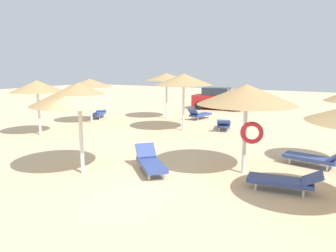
{
  "coord_description": "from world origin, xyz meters",
  "views": [
    {
      "loc": [
        5.71,
        -6.8,
        3.32
      ],
      "look_at": [
        0.0,
        3.0,
        1.2
      ],
      "focal_mm": 33.97,
      "sensor_mm": 36.0,
      "label": 1
    }
  ],
  "objects_px": {
    "parasol_5": "(247,95)",
    "parasol_6": "(90,83)",
    "parked_car": "(218,99)",
    "lounger_0": "(315,158)",
    "lounger_5": "(285,180)",
    "parasol_1": "(184,80)",
    "parasol_8": "(37,86)",
    "lounger_1": "(224,124)",
    "parasol_4": "(167,77)",
    "lounger_3": "(150,162)",
    "lounger_6": "(99,113)",
    "parasol_3": "(79,94)",
    "lounger_4": "(199,114)"
  },
  "relations": [
    {
      "from": "parasol_5",
      "to": "parasol_6",
      "type": "bearing_deg",
      "value": 157.58
    },
    {
      "from": "parasol_5",
      "to": "parked_car",
      "type": "height_order",
      "value": "parasol_5"
    },
    {
      "from": "lounger_0",
      "to": "lounger_5",
      "type": "bearing_deg",
      "value": -99.16
    },
    {
      "from": "parasol_1",
      "to": "lounger_0",
      "type": "height_order",
      "value": "parasol_1"
    },
    {
      "from": "parasol_5",
      "to": "lounger_0",
      "type": "distance_m",
      "value": 3.38
    },
    {
      "from": "parasol_8",
      "to": "lounger_1",
      "type": "distance_m",
      "value": 9.62
    },
    {
      "from": "lounger_0",
      "to": "parasol_4",
      "type": "bearing_deg",
      "value": 146.36
    },
    {
      "from": "lounger_3",
      "to": "lounger_6",
      "type": "relative_size",
      "value": 0.91
    },
    {
      "from": "parasol_1",
      "to": "parked_car",
      "type": "relative_size",
      "value": 0.71
    },
    {
      "from": "parasol_3",
      "to": "parasol_4",
      "type": "height_order",
      "value": "parasol_4"
    },
    {
      "from": "parasol_1",
      "to": "parked_car",
      "type": "xyz_separation_m",
      "value": [
        -1.55,
        8.92,
        -1.85
      ]
    },
    {
      "from": "parasol_3",
      "to": "lounger_1",
      "type": "xyz_separation_m",
      "value": [
        1.38,
        8.94,
        -2.19
      ]
    },
    {
      "from": "parasol_1",
      "to": "parasol_4",
      "type": "xyz_separation_m",
      "value": [
        -2.77,
        2.97,
        0.01
      ]
    },
    {
      "from": "lounger_0",
      "to": "lounger_1",
      "type": "relative_size",
      "value": 0.99
    },
    {
      "from": "parasol_3",
      "to": "lounger_4",
      "type": "xyz_separation_m",
      "value": [
        -1.22,
        11.47,
        -2.19
      ]
    },
    {
      "from": "lounger_6",
      "to": "parasol_1",
      "type": "bearing_deg",
      "value": -8.1
    },
    {
      "from": "lounger_3",
      "to": "parasol_1",
      "type": "bearing_deg",
      "value": 108.79
    },
    {
      "from": "lounger_4",
      "to": "lounger_5",
      "type": "bearing_deg",
      "value": -54.34
    },
    {
      "from": "parasol_1",
      "to": "lounger_4",
      "type": "height_order",
      "value": "parasol_1"
    },
    {
      "from": "parasol_4",
      "to": "parasol_5",
      "type": "relative_size",
      "value": 0.96
    },
    {
      "from": "parasol_8",
      "to": "lounger_3",
      "type": "height_order",
      "value": "parasol_8"
    },
    {
      "from": "parasol_1",
      "to": "lounger_4",
      "type": "xyz_separation_m",
      "value": [
        -0.77,
        3.73,
        -2.35
      ]
    },
    {
      "from": "parasol_8",
      "to": "lounger_0",
      "type": "bearing_deg",
      "value": 5.79
    },
    {
      "from": "parasol_3",
      "to": "lounger_6",
      "type": "relative_size",
      "value": 1.47
    },
    {
      "from": "parasol_3",
      "to": "parasol_5",
      "type": "xyz_separation_m",
      "value": [
        4.38,
        2.58,
        -0.04
      ]
    },
    {
      "from": "parasol_5",
      "to": "lounger_6",
      "type": "height_order",
      "value": "parasol_5"
    },
    {
      "from": "lounger_1",
      "to": "lounger_3",
      "type": "height_order",
      "value": "lounger_3"
    },
    {
      "from": "parasol_5",
      "to": "parasol_8",
      "type": "bearing_deg",
      "value": 176.89
    },
    {
      "from": "parasol_5",
      "to": "lounger_4",
      "type": "distance_m",
      "value": 10.72
    },
    {
      "from": "lounger_1",
      "to": "lounger_4",
      "type": "bearing_deg",
      "value": 135.8
    },
    {
      "from": "parasol_4",
      "to": "lounger_0",
      "type": "height_order",
      "value": "parasol_4"
    },
    {
      "from": "parasol_4",
      "to": "parked_car",
      "type": "distance_m",
      "value": 6.36
    },
    {
      "from": "lounger_0",
      "to": "parasol_6",
      "type": "bearing_deg",
      "value": 168.36
    },
    {
      "from": "lounger_1",
      "to": "parasol_8",
      "type": "bearing_deg",
      "value": -141.97
    },
    {
      "from": "parasol_6",
      "to": "lounger_0",
      "type": "height_order",
      "value": "parasol_6"
    },
    {
      "from": "parasol_1",
      "to": "lounger_6",
      "type": "height_order",
      "value": "parasol_1"
    },
    {
      "from": "lounger_0",
      "to": "lounger_1",
      "type": "height_order",
      "value": "lounger_0"
    },
    {
      "from": "parasol_3",
      "to": "parked_car",
      "type": "distance_m",
      "value": 16.87
    },
    {
      "from": "lounger_3",
      "to": "parasol_4",
      "type": "bearing_deg",
      "value": 117.73
    },
    {
      "from": "lounger_6",
      "to": "parked_car",
      "type": "distance_m",
      "value": 9.54
    },
    {
      "from": "parasol_5",
      "to": "lounger_5",
      "type": "bearing_deg",
      "value": -32.9
    },
    {
      "from": "parasol_4",
      "to": "lounger_3",
      "type": "bearing_deg",
      "value": -62.27
    },
    {
      "from": "parasol_5",
      "to": "parked_car",
      "type": "bearing_deg",
      "value": 114.39
    },
    {
      "from": "parasol_1",
      "to": "lounger_1",
      "type": "height_order",
      "value": "parasol_1"
    },
    {
      "from": "parasol_1",
      "to": "lounger_1",
      "type": "distance_m",
      "value": 3.22
    },
    {
      "from": "parasol_6",
      "to": "parasol_1",
      "type": "bearing_deg",
      "value": 7.52
    },
    {
      "from": "parasol_8",
      "to": "lounger_1",
      "type": "relative_size",
      "value": 1.34
    },
    {
      "from": "parasol_3",
      "to": "parasol_6",
      "type": "relative_size",
      "value": 1.1
    },
    {
      "from": "parasol_4",
      "to": "parked_car",
      "type": "relative_size",
      "value": 0.7
    },
    {
      "from": "parasol_1",
      "to": "lounger_5",
      "type": "relative_size",
      "value": 1.51
    }
  ]
}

